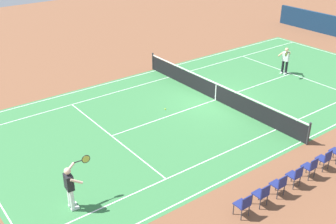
% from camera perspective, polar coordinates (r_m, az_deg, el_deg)
% --- Properties ---
extents(ground_plane, '(60.00, 60.00, 0.00)m').
position_cam_1_polar(ground_plane, '(22.07, 6.63, 1.70)').
color(ground_plane, brown).
extents(court_slab, '(24.20, 11.40, 0.00)m').
position_cam_1_polar(court_slab, '(22.07, 6.63, 1.70)').
color(court_slab, '#387A42').
rests_on(court_slab, ground_plane).
extents(court_line_markings, '(23.85, 11.05, 0.01)m').
position_cam_1_polar(court_line_markings, '(22.07, 6.63, 1.71)').
color(court_line_markings, white).
rests_on(court_line_markings, ground_plane).
extents(tennis_net, '(0.10, 11.70, 1.08)m').
position_cam_1_polar(tennis_net, '(21.87, 6.70, 2.86)').
color(tennis_net, '#2D2D33').
rests_on(tennis_net, ground_plane).
extents(tennis_player_near, '(1.10, 0.78, 1.70)m').
position_cam_1_polar(tennis_player_near, '(14.25, -13.47, -9.95)').
color(tennis_player_near, white).
rests_on(tennis_player_near, ground_plane).
extents(tennis_player_far, '(1.00, 0.85, 1.70)m').
position_cam_1_polar(tennis_player_far, '(26.16, 16.06, 7.06)').
color(tennis_player_far, black).
rests_on(tennis_player_far, ground_plane).
extents(tennis_ball, '(0.07, 0.07, 0.07)m').
position_cam_1_polar(tennis_ball, '(20.84, -0.38, 0.42)').
color(tennis_ball, '#CCE01E').
rests_on(tennis_ball, ground_plane).
extents(spectator_chair_2, '(0.44, 0.44, 0.88)m').
position_cam_1_polar(spectator_chair_2, '(17.10, 21.03, -6.04)').
color(spectator_chair_2, '#38383D').
rests_on(spectator_chair_2, ground_plane).
extents(spectator_chair_3, '(0.44, 0.44, 0.88)m').
position_cam_1_polar(spectator_chair_3, '(16.43, 19.28, -7.16)').
color(spectator_chair_3, '#38383D').
rests_on(spectator_chair_3, ground_plane).
extents(spectator_chair_4, '(0.44, 0.44, 0.88)m').
position_cam_1_polar(spectator_chair_4, '(15.78, 17.37, -8.36)').
color(spectator_chair_4, '#38383D').
rests_on(spectator_chair_4, ground_plane).
extents(spectator_chair_5, '(0.44, 0.44, 0.88)m').
position_cam_1_polar(spectator_chair_5, '(15.15, 15.28, -9.65)').
color(spectator_chair_5, '#38383D').
rests_on(spectator_chair_5, ground_plane).
extents(spectator_chair_6, '(0.44, 0.44, 0.88)m').
position_cam_1_polar(spectator_chair_6, '(14.55, 13.00, -11.03)').
color(spectator_chair_6, '#38383D').
rests_on(spectator_chair_6, ground_plane).
extents(spectator_chair_7, '(0.44, 0.44, 0.88)m').
position_cam_1_polar(spectator_chair_7, '(13.99, 10.51, -12.51)').
color(spectator_chair_7, '#38383D').
rests_on(spectator_chair_7, ground_plane).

